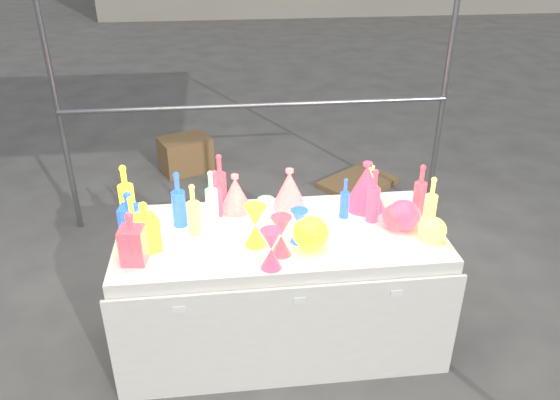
{
  "coord_description": "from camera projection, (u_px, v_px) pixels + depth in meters",
  "views": [
    {
      "loc": [
        -0.3,
        -2.58,
        2.34
      ],
      "look_at": [
        0.0,
        0.0,
        0.95
      ],
      "focal_mm": 35.0,
      "sensor_mm": 36.0,
      "label": 1
    }
  ],
  "objects": [
    {
      "name": "ground",
      "position": [
        280.0,
        335.0,
        3.39
      ],
      "size": [
        80.0,
        80.0,
        0.0
      ],
      "primitive_type": "plane",
      "color": "slate",
      "rests_on": "ground"
    },
    {
      "name": "display_table",
      "position": [
        280.0,
        287.0,
        3.21
      ],
      "size": [
        1.84,
        0.83,
        0.75
      ],
      "color": "white",
      "rests_on": "ground"
    },
    {
      "name": "cardboard_box_closed",
      "position": [
        186.0,
        154.0,
        5.45
      ],
      "size": [
        0.57,
        0.5,
        0.35
      ],
      "primitive_type": "cube",
      "rotation": [
        0.0,
        0.0,
        0.4
      ],
      "color": "olive",
      "rests_on": "ground"
    },
    {
      "name": "cardboard_box_flat",
      "position": [
        358.0,
        183.0,
        5.2
      ],
      "size": [
        0.82,
        0.78,
        0.06
      ],
      "primitive_type": "cube",
      "rotation": [
        0.0,
        0.0,
        0.63
      ],
      "color": "olive",
      "rests_on": "ground"
    },
    {
      "name": "bottle_0",
      "position": [
        126.0,
        193.0,
        3.09
      ],
      "size": [
        0.1,
        0.1,
        0.34
      ],
      "primitive_type": null,
      "rotation": [
        0.0,
        0.0,
        0.2
      ],
      "color": "#C24612",
      "rests_on": "display_table"
    },
    {
      "name": "bottle_2",
      "position": [
        220.0,
        181.0,
        3.22
      ],
      "size": [
        0.08,
        0.08,
        0.34
      ],
      "primitive_type": null,
      "rotation": [
        0.0,
        0.0,
        0.04
      ],
      "color": "#D15516",
      "rests_on": "display_table"
    },
    {
      "name": "bottle_3",
      "position": [
        215.0,
        193.0,
        3.14
      ],
      "size": [
        0.1,
        0.1,
        0.29
      ],
      "primitive_type": null,
      "rotation": [
        0.0,
        0.0,
        0.4
      ],
      "color": "#1B249E",
      "rests_on": "display_table"
    },
    {
      "name": "bottle_4",
      "position": [
        193.0,
        209.0,
        2.95
      ],
      "size": [
        0.09,
        0.09,
        0.3
      ],
      "primitive_type": null,
      "rotation": [
        0.0,
        0.0,
        -0.4
      ],
      "color": "#158470",
      "rests_on": "display_table"
    },
    {
      "name": "bottle_5",
      "position": [
        211.0,
        197.0,
        3.06
      ],
      "size": [
        0.08,
        0.08,
        0.32
      ],
      "primitive_type": null,
      "rotation": [
        0.0,
        0.0,
        -0.1
      ],
      "color": "#D32AC1",
      "rests_on": "display_table"
    },
    {
      "name": "bottle_6",
      "position": [
        133.0,
        220.0,
        2.89
      ],
      "size": [
        0.09,
        0.09,
        0.27
      ],
      "primitive_type": null,
      "rotation": [
        0.0,
        0.0,
        -0.29
      ],
      "color": "#C24612",
      "rests_on": "display_table"
    },
    {
      "name": "bottle_7",
      "position": [
        178.0,
        199.0,
        3.02
      ],
      "size": [
        0.08,
        0.08,
        0.33
      ],
      "primitive_type": null,
      "rotation": [
        0.0,
        0.0,
        -0.02
      ],
      "color": "#18884D",
      "rests_on": "display_table"
    },
    {
      "name": "decanter_0",
      "position": [
        146.0,
        226.0,
        2.81
      ],
      "size": [
        0.16,
        0.16,
        0.28
      ],
      "primitive_type": null,
      "rotation": [
        0.0,
        0.0,
        0.42
      ],
      "color": "#C24612",
      "rests_on": "display_table"
    },
    {
      "name": "decanter_1",
      "position": [
        132.0,
        238.0,
        2.71
      ],
      "size": [
        0.13,
        0.13,
        0.29
      ],
      "primitive_type": null,
      "rotation": [
        0.0,
        0.0,
        -0.13
      ],
      "color": "#D15516",
      "rests_on": "display_table"
    },
    {
      "name": "decanter_2",
      "position": [
        130.0,
        214.0,
        2.95
      ],
      "size": [
        0.12,
        0.12,
        0.27
      ],
      "primitive_type": null,
      "rotation": [
        0.0,
        0.0,
        -0.12
      ],
      "color": "#18884D",
      "rests_on": "display_table"
    },
    {
      "name": "hourglass_0",
      "position": [
        281.0,
        236.0,
        2.79
      ],
      "size": [
        0.14,
        0.14,
        0.22
      ],
      "primitive_type": null,
      "rotation": [
        0.0,
        0.0,
        0.41
      ],
      "color": "#D15516",
      "rests_on": "display_table"
    },
    {
      "name": "hourglass_1",
      "position": [
        271.0,
        249.0,
        2.69
      ],
      "size": [
        0.11,
        0.11,
        0.22
      ],
      "primitive_type": null,
      "rotation": [
        0.0,
        0.0,
        0.03
      ],
      "color": "#1B249E",
      "rests_on": "display_table"
    },
    {
      "name": "hourglass_3",
      "position": [
        266.0,
        214.0,
        3.02
      ],
      "size": [
        0.11,
        0.11,
        0.19
      ],
      "primitive_type": null,
      "rotation": [
        0.0,
        0.0,
        -0.19
      ],
      "color": "#D32AC1",
      "rests_on": "display_table"
    },
    {
      "name": "hourglass_4",
      "position": [
        255.0,
        226.0,
        2.87
      ],
      "size": [
        0.13,
        0.13,
        0.23
      ],
      "primitive_type": null,
      "rotation": [
        0.0,
        0.0,
        0.08
      ],
      "color": "#C24612",
      "rests_on": "display_table"
    },
    {
      "name": "hourglass_5",
      "position": [
        299.0,
        226.0,
        2.9
      ],
      "size": [
        0.13,
        0.13,
        0.19
      ],
      "primitive_type": null,
      "rotation": [
        0.0,
        0.0,
        0.37
      ],
      "color": "#18884D",
      "rests_on": "display_table"
    },
    {
      "name": "globe_0",
      "position": [
        311.0,
        234.0,
        2.87
      ],
      "size": [
        0.25,
        0.25,
        0.15
      ],
      "primitive_type": null,
      "rotation": [
        0.0,
        0.0,
        -0.34
      ],
      "color": "#C24612",
      "rests_on": "display_table"
    },
    {
      "name": "globe_1",
      "position": [
        432.0,
        231.0,
        2.93
      ],
      "size": [
        0.2,
        0.2,
        0.12
      ],
      "primitive_type": null,
      "rotation": [
        0.0,
        0.0,
        0.39
      ],
      "color": "#158470",
      "rests_on": "display_table"
    },
    {
      "name": "globe_2",
      "position": [
        396.0,
        218.0,
        3.04
      ],
      "size": [
        0.21,
        0.21,
        0.13
      ],
      "primitive_type": null,
      "rotation": [
        0.0,
        0.0,
        0.38
      ],
      "color": "#D15516",
      "rests_on": "display_table"
    },
    {
      "name": "globe_3",
      "position": [
        404.0,
        217.0,
        3.04
      ],
      "size": [
        0.25,
        0.25,
        0.15
      ],
      "primitive_type": null,
      "rotation": [
        0.0,
        0.0,
        -0.41
      ],
      "color": "#1B249E",
      "rests_on": "display_table"
    },
    {
      "name": "lampshade_0",
      "position": [
        235.0,
        193.0,
        3.21
      ],
      "size": [
        0.23,
        0.23,
        0.23
      ],
      "primitive_type": null,
      "rotation": [
        0.0,
        0.0,
        -0.2
      ],
      "color": "yellow",
      "rests_on": "display_table"
    },
    {
      "name": "lampshade_1",
      "position": [
        289.0,
        188.0,
        3.23
      ],
      "size": [
        0.23,
        0.23,
        0.25
      ],
      "primitive_type": null,
      "rotation": [
        0.0,
        0.0,
        0.1
      ],
      "color": "yellow",
      "rests_on": "display_table"
    },
    {
      "name": "lampshade_2",
      "position": [
        366.0,
        185.0,
        3.22
      ],
      "size": [
        0.32,
        0.32,
        0.29
      ],
      "primitive_type": null,
      "rotation": [
        0.0,
        0.0,
        0.34
      ],
      "color": "#1B249E",
      "rests_on": "display_table"
    },
    {
      "name": "lampshade_3",
      "position": [
        369.0,
        185.0,
        3.28
      ],
      "size": [
        0.26,
        0.26,
        0.24
      ],
      "primitive_type": null,
      "rotation": [
        0.0,
        0.0,
        -0.31
      ],
      "color": "#158470",
      "rests_on": "display_table"
    },
    {
      "name": "bottle_8",
      "position": [
        345.0,
        198.0,
        3.13
      ],
      "size": [
        0.06,
        0.06,
        0.25
      ],
      "primitive_type": null,
      "rotation": [
        0.0,
        0.0,
        0.15
      ],
      "color": "#18884D",
      "rests_on": "display_table"
    },
    {
      "name": "bottle_9",
      "position": [
        420.0,
        190.0,
        3.14
      ],
      "size": [
        0.09,
        0.09,
        0.32
      ],
      "primitive_type": null,
      "rotation": [
        0.0,
        0.0,
        0.34
      ],
      "color": "#D15516",
      "rests_on": "display_table"
    },
    {
      "name": "bottle_10",
      "position": [
        374.0,
        195.0,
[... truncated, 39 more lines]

